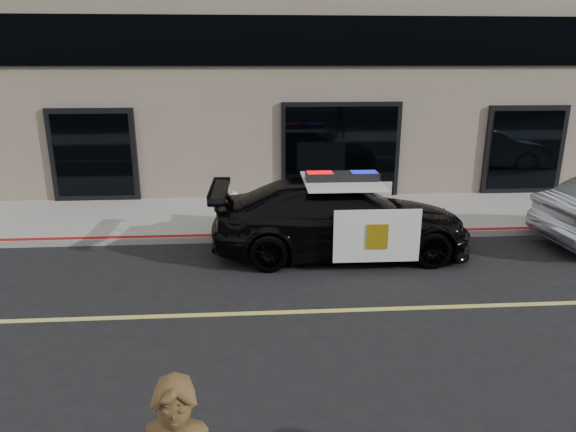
{
  "coord_description": "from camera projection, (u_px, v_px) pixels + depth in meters",
  "views": [
    {
      "loc": [
        -3.54,
        -7.65,
        4.02
      ],
      "look_at": [
        -2.86,
        2.2,
        1.0
      ],
      "focal_mm": 32.0,
      "sensor_mm": 36.0,
      "label": 1
    }
  ],
  "objects": [
    {
      "name": "police_car",
      "position": [
        341.0,
        217.0,
        10.9
      ],
      "size": [
        2.55,
        5.51,
        1.79
      ],
      "color": "black",
      "rests_on": "ground"
    },
    {
      "name": "sidewalk_n",
      "position": [
        387.0,
        214.0,
        13.69
      ],
      "size": [
        60.0,
        3.5,
        0.15
      ],
      "primitive_type": "cube",
      "color": "gray",
      "rests_on": "ground"
    },
    {
      "name": "ground",
      "position": [
        465.0,
        307.0,
        8.71
      ],
      "size": [
        120.0,
        120.0,
        0.0
      ],
      "primitive_type": "plane",
      "color": "black",
      "rests_on": "ground"
    },
    {
      "name": "fire_hydrant",
      "position": [
        235.0,
        208.0,
        12.56
      ],
      "size": [
        0.36,
        0.5,
        0.8
      ],
      "color": "white",
      "rests_on": "sidewalk_n"
    }
  ]
}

